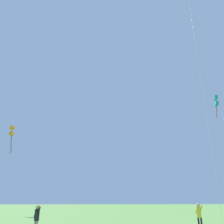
{
  "coord_description": "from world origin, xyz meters",
  "views": [
    {
      "loc": [
        -0.97,
        -2.7,
        1.79
      ],
      "look_at": [
        2.45,
        24.69,
        11.94
      ],
      "focal_mm": 39.25,
      "sensor_mm": 36.0,
      "label": 1
    }
  ],
  "objects": [
    {
      "name": "kite_teal_box",
      "position": [
        17.78,
        27.4,
        15.2
      ],
      "size": [
        3.73,
        10.69,
        16.17
      ],
      "color": "teal",
      "rests_on": "ground_plane"
    },
    {
      "name": "person_near_tree",
      "position": [
        6.74,
        13.56,
        1.02
      ],
      "size": [
        0.47,
        0.42,
        1.69
      ],
      "color": "black",
      "rests_on": "ground_plane"
    },
    {
      "name": "kite_orange_box",
      "position": [
        -12.91,
        39.19,
        12.99
      ],
      "size": [
        2.28,
        5.67,
        14.06
      ],
      "color": "orange",
      "rests_on": "ground_plane"
    },
    {
      "name": "person_foreground_watcher",
      "position": [
        -3.27,
        12.33,
        0.98
      ],
      "size": [
        0.42,
        0.43,
        1.63
      ],
      "color": "gray",
      "rests_on": "ground_plane"
    }
  ]
}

